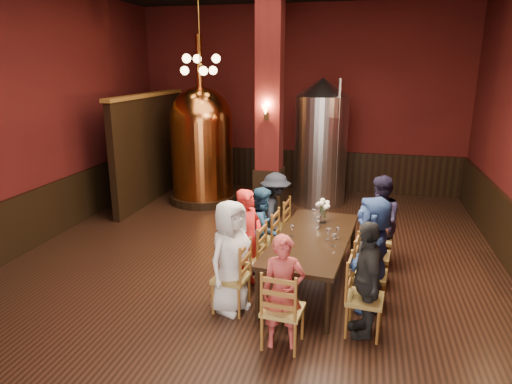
% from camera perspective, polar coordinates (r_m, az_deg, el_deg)
% --- Properties ---
extents(room, '(10.00, 10.02, 4.50)m').
position_cam_1_polar(room, '(6.64, -0.68, 8.20)').
color(room, black).
rests_on(room, ground).
extents(wainscot_back, '(7.90, 0.08, 1.00)m').
position_cam_1_polar(wainscot_back, '(11.75, 5.22, 2.81)').
color(wainscot_back, black).
rests_on(wainscot_back, ground).
extents(wainscot_left, '(0.08, 9.90, 1.00)m').
position_cam_1_polar(wainscot_left, '(8.86, -26.38, -3.16)').
color(wainscot_left, black).
rests_on(wainscot_left, ground).
extents(column, '(0.58, 0.58, 4.50)m').
position_cam_1_polar(column, '(9.42, 1.71, 10.44)').
color(column, '#4A110F').
rests_on(column, ground).
extents(partition, '(0.22, 3.50, 2.40)m').
position_cam_1_polar(partition, '(10.89, -13.07, 5.19)').
color(partition, black).
rests_on(partition, ground).
extents(pendant_cluster, '(0.90, 0.90, 1.70)m').
position_cam_1_polar(pendant_cluster, '(9.88, -6.99, 15.53)').
color(pendant_cluster, '#A57226').
rests_on(pendant_cluster, room).
extents(sconce_column, '(0.20, 0.20, 0.36)m').
position_cam_1_polar(sconce_column, '(9.13, 1.32, 9.96)').
color(sconce_column, black).
rests_on(sconce_column, column).
extents(dining_table, '(1.22, 2.48, 0.75)m').
position_cam_1_polar(dining_table, '(6.57, 7.07, -6.13)').
color(dining_table, black).
rests_on(dining_table, ground).
extents(chair_0, '(0.50, 0.50, 0.92)m').
position_cam_1_polar(chair_0, '(6.01, -3.14, -10.58)').
color(chair_0, '#975E26').
rests_on(chair_0, ground).
extents(person_0, '(0.74, 0.86, 1.49)m').
position_cam_1_polar(person_0, '(5.89, -3.18, -8.08)').
color(person_0, silver).
rests_on(person_0, ground).
extents(chair_1, '(0.50, 0.50, 0.92)m').
position_cam_1_polar(chair_1, '(6.58, -0.94, -8.14)').
color(chair_1, '#975E26').
rests_on(chair_1, ground).
extents(person_1, '(0.50, 0.62, 1.46)m').
position_cam_1_polar(person_1, '(6.47, -0.95, -5.94)').
color(person_1, red).
rests_on(person_1, ground).
extents(chair_2, '(0.50, 0.50, 0.92)m').
position_cam_1_polar(chair_2, '(7.15, 0.85, -6.11)').
color(chair_2, '#975E26').
rests_on(chair_2, ground).
extents(person_2, '(0.32, 0.65, 1.32)m').
position_cam_1_polar(person_2, '(7.08, 0.86, -4.60)').
color(person_2, navy).
rests_on(person_2, ground).
extents(chair_3, '(0.50, 0.50, 0.92)m').
position_cam_1_polar(chair_3, '(7.75, 2.39, -4.35)').
color(chair_3, '#975E26').
rests_on(chair_3, ground).
extents(person_3, '(0.67, 0.98, 1.40)m').
position_cam_1_polar(person_3, '(7.67, 2.41, -2.69)').
color(person_3, black).
rests_on(person_3, ground).
extents(chair_4, '(0.50, 0.50, 0.92)m').
position_cam_1_polar(chair_4, '(5.66, 13.46, -12.79)').
color(chair_4, '#975E26').
rests_on(chair_4, ground).
extents(person_4, '(0.52, 0.89, 1.42)m').
position_cam_1_polar(person_4, '(5.55, 13.63, -10.52)').
color(person_4, black).
rests_on(person_4, ground).
extents(chair_5, '(0.50, 0.50, 0.92)m').
position_cam_1_polar(chair_5, '(6.26, 14.10, -9.94)').
color(chair_5, '#975E26').
rests_on(chair_5, ground).
extents(person_5, '(0.60, 1.46, 1.53)m').
position_cam_1_polar(person_5, '(6.14, 14.29, -7.37)').
color(person_5, '#315095').
rests_on(person_5, ground).
extents(chair_6, '(0.50, 0.50, 0.92)m').
position_cam_1_polar(chair_6, '(6.86, 14.60, -7.62)').
color(chair_6, '#975E26').
rests_on(chair_6, ground).
extents(person_6, '(0.46, 0.67, 1.31)m').
position_cam_1_polar(person_6, '(6.79, 14.72, -6.12)').
color(person_6, '#BCAEA6').
rests_on(person_6, ground).
extents(chair_7, '(0.50, 0.50, 0.92)m').
position_cam_1_polar(chair_7, '(7.48, 15.03, -5.66)').
color(chair_7, '#975E26').
rests_on(chair_7, ground).
extents(person_7, '(0.50, 0.77, 1.47)m').
position_cam_1_polar(person_7, '(7.39, 15.18, -3.66)').
color(person_7, black).
rests_on(person_7, ground).
extents(chair_8, '(0.50, 0.50, 0.92)m').
position_cam_1_polar(chair_8, '(5.31, 3.38, -14.40)').
color(chair_8, '#975E26').
rests_on(chair_8, ground).
extents(person_8, '(0.54, 0.41, 1.34)m').
position_cam_1_polar(person_8, '(5.21, 3.42, -12.42)').
color(person_8, '#AB3A39').
rests_on(person_8, ground).
extents(copper_kettle, '(1.61, 1.61, 3.73)m').
position_cam_1_polar(copper_kettle, '(10.52, -6.78, 6.00)').
color(copper_kettle, black).
rests_on(copper_kettle, ground).
extents(steel_vessel, '(1.53, 1.53, 2.83)m').
position_cam_1_polar(steel_vessel, '(10.41, 8.12, 6.17)').
color(steel_vessel, '#B2B2B7').
rests_on(steel_vessel, ground).
extents(rose_vase, '(0.22, 0.22, 0.38)m').
position_cam_1_polar(rose_vase, '(7.07, 8.38, -1.89)').
color(rose_vase, white).
rests_on(rose_vase, dining_table).
extents(wine_glass_0, '(0.07, 0.07, 0.17)m').
position_cam_1_polar(wine_glass_0, '(7.22, 7.28, -2.85)').
color(wine_glass_0, white).
rests_on(wine_glass_0, dining_table).
extents(wine_glass_1, '(0.07, 0.07, 0.17)m').
position_cam_1_polar(wine_glass_1, '(6.88, 7.77, -3.82)').
color(wine_glass_1, white).
rests_on(wine_glass_1, dining_table).
extents(wine_glass_2, '(0.07, 0.07, 0.17)m').
position_cam_1_polar(wine_glass_2, '(6.25, 9.71, -5.96)').
color(wine_glass_2, white).
rests_on(wine_glass_2, dining_table).
extents(wine_glass_3, '(0.07, 0.07, 0.17)m').
position_cam_1_polar(wine_glass_3, '(6.96, 7.91, -3.60)').
color(wine_glass_3, white).
rests_on(wine_glass_3, dining_table).
extents(wine_glass_4, '(0.07, 0.07, 0.17)m').
position_cam_1_polar(wine_glass_4, '(6.51, 4.53, -4.89)').
color(wine_glass_4, white).
rests_on(wine_glass_4, dining_table).
extents(wine_glass_5, '(0.07, 0.07, 0.17)m').
position_cam_1_polar(wine_glass_5, '(6.44, 9.00, -5.27)').
color(wine_glass_5, white).
rests_on(wine_glass_5, dining_table).
extents(wine_glass_6, '(0.07, 0.07, 0.17)m').
position_cam_1_polar(wine_glass_6, '(6.04, 3.25, -6.55)').
color(wine_glass_6, white).
rests_on(wine_glass_6, dining_table).
extents(wine_glass_7, '(0.07, 0.07, 0.17)m').
position_cam_1_polar(wine_glass_7, '(6.50, 10.14, -5.11)').
color(wine_glass_7, white).
rests_on(wine_glass_7, dining_table).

